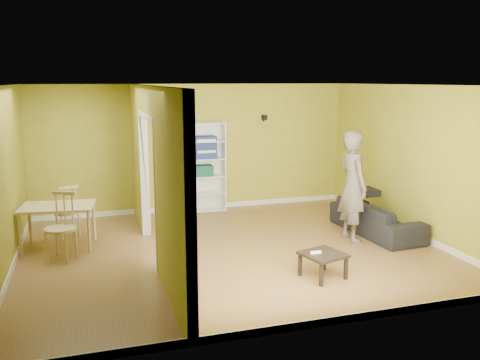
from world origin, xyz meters
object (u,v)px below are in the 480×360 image
sofa (376,213)px  chair_far (67,210)px  dining_table (57,210)px  chair_left (4,223)px  person (353,177)px  bookshelf (205,167)px  chair_near (60,227)px  coffee_table (323,257)px

sofa → chair_far: chair_far is taller
dining_table → chair_left: chair_left is taller
dining_table → person: bearing=-12.3°
person → dining_table: person is taller
bookshelf → person: bearing=-54.5°
chair_near → sofa: bearing=21.4°
coffee_table → chair_far: chair_far is taller
chair_left → coffee_table: bearing=58.3°
coffee_table → chair_far: bearing=138.6°
dining_table → chair_far: size_ratio=1.21×
dining_table → chair_left: bearing=177.9°
sofa → chair_left: bearing=78.6°
person → dining_table: 4.86m
person → chair_near: (-4.67, 0.42, -0.59)m
coffee_table → chair_left: bearing=150.5°
person → chair_left: 5.66m
bookshelf → chair_near: bookshelf is taller
sofa → bookshelf: size_ratio=1.05×
person → dining_table: bearing=77.8°
person → chair_near: 4.73m
dining_table → chair_left: size_ratio=1.21×
sofa → chair_far: bearing=71.4°
bookshelf → chair_left: bookshelf is taller
sofa → chair_left: size_ratio=2.08×
sofa → coffee_table: 2.42m
chair_near → chair_far: (0.06, 1.19, -0.05)m
sofa → person: 0.97m
sofa → chair_far: (-5.21, 1.40, 0.10)m
sofa → dining_table: bearing=77.7°
sofa → dining_table: sofa is taller
bookshelf → chair_near: (-2.77, -2.24, -0.41)m
sofa → dining_table: size_ratio=1.71×
chair_far → bookshelf: bearing=-177.7°
sofa → bookshelf: bookshelf is taller
sofa → coffee_table: size_ratio=3.64×
sofa → bookshelf: (-2.51, 2.46, 0.55)m
chair_near → coffee_table: bearing=-3.9°
chair_left → chair_far: chair_far is taller
dining_table → chair_left: (-0.80, 0.03, -0.16)m
person → chair_left: person is taller
person → bookshelf: size_ratio=1.19×
person → coffee_table: size_ratio=4.14×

